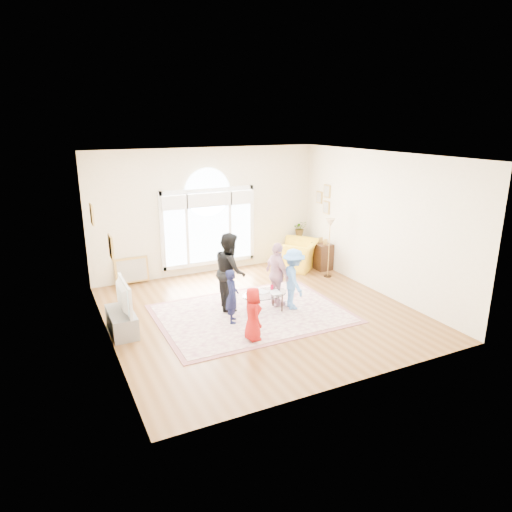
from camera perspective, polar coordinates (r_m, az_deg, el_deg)
name	(u,v)px	position (r m, az deg, el deg)	size (l,w,h in m)	color
ground	(260,312)	(9.57, 0.50, -7.02)	(6.00, 6.00, 0.00)	brown
room_shell	(210,214)	(11.60, -5.72, 5.26)	(6.00, 6.00, 6.00)	beige
area_rug	(252,314)	(9.48, -0.53, -7.20)	(3.60, 2.60, 0.02)	beige
rug_border	(252,314)	(9.48, -0.53, -7.22)	(3.80, 2.80, 0.01)	#905555
tv_console	(122,322)	(8.99, -16.44, -7.91)	(0.45, 1.00, 0.42)	gray
television	(120,297)	(8.80, -16.66, -4.89)	(0.17, 1.04, 0.60)	black
coffee_table	(265,294)	(9.41, 1.10, -4.81)	(1.02, 0.68, 0.54)	silver
armchair	(298,255)	(12.27, 5.24, 0.18)	(1.16, 1.01, 0.75)	yellow
side_cabinet	(322,256)	(12.29, 8.27, -0.03)	(0.40, 0.50, 0.70)	black
floor_lamp	(330,228)	(11.46, 9.22, 3.53)	(0.26, 0.26, 1.51)	black
plant_pedestal	(300,247)	(13.08, 5.46, 1.10)	(0.20, 0.20, 0.70)	white
potted_plant	(300,228)	(12.94, 5.53, 3.48)	(0.38, 0.33, 0.42)	#33722D
leaning_picture	(133,284)	(11.56, -15.13, -3.36)	(0.80, 0.05, 0.62)	tan
child_red	(253,314)	(8.22, -0.40, -7.24)	(0.48, 0.31, 0.99)	#A91412
child_navy	(232,296)	(8.91, -2.99, -5.02)	(0.39, 0.26, 1.08)	#13173B
child_black	(230,271)	(9.52, -3.26, -1.84)	(0.79, 0.61, 1.62)	black
child_pink	(277,274)	(9.65, 2.66, -2.31)	(0.81, 0.34, 1.38)	#D89EB1
child_blue	(293,279)	(9.54, 4.71, -2.88)	(0.83, 0.48, 1.29)	#538EDF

